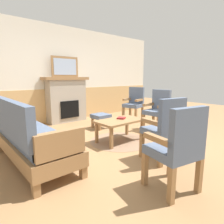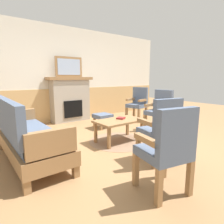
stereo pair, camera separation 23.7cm
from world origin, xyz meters
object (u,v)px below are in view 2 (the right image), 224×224
Objects in this scene: framed_picture at (69,67)px; armchair_front_center at (168,147)px; armchair_near_fireplace at (138,102)px; armchair_front_left at (161,128)px; coffee_table at (119,123)px; armchair_by_window_left at (160,109)px; book_on_table at (121,118)px; fireplace at (70,99)px; footstool at (103,117)px; couch at (28,137)px.

armchair_front_center is (-0.78, -3.98, -1.02)m from framed_picture.
armchair_front_left is at bearing -128.37° from armchair_near_fireplace.
armchair_by_window_left reaches higher than coffee_table.
armchair_by_window_left reaches higher than book_on_table.
fireplace is 1.35× the size of coffee_table.
coffee_table is (-0.05, -2.30, -1.17)m from framed_picture.
coffee_table is at bearing -107.26° from footstool.
armchair_front_center is (0.97, -1.77, 0.14)m from couch.
armchair_by_window_left is at bearing -1.89° from couch.
fireplace is 0.72× the size of couch.
armchair_front_left is (-1.81, -2.28, 0.00)m from armchair_near_fireplace.
armchair_front_left reaches higher than book_on_table.
armchair_near_fireplace is 1.24m from armchair_by_window_left.
armchair_front_center is (-0.78, -3.97, -0.11)m from fireplace.
armchair_near_fireplace reaches higher than coffee_table.
book_on_table reaches higher than coffee_table.
fireplace is 3.25× the size of footstool.
footstool is at bearing 68.87° from armchair_front_center.
footstool is at bearing -77.36° from framed_picture.
fireplace reaches higher than armchair_near_fireplace.
framed_picture is at bearing 91.01° from book_on_table.
framed_picture reaches higher than armchair_by_window_left.
armchair_front_left reaches higher than footstool.
framed_picture is 0.82× the size of armchair_front_center.
coffee_table is 0.12m from book_on_table.
armchair_front_center is at bearing -137.31° from armchair_front_left.
armchair_by_window_left is at bearing -0.07° from coffee_table.
coffee_table is at bearing -91.16° from framed_picture.
armchair_near_fireplace is at bearing 49.67° from armchair_front_center.
book_on_table is 0.17× the size of armchair_front_center.
book_on_table is at bearing -1.30° from couch.
book_on_table is at bearing 64.83° from armchair_front_center.
armchair_front_center is (-1.98, -1.68, 0.00)m from armchair_by_window_left.
footstool is (0.28, -1.25, -1.28)m from framed_picture.
fireplace is at bearing 91.01° from book_on_table.
armchair_front_center is at bearing -115.17° from book_on_table.
armchair_near_fireplace is (1.64, -1.13, -1.02)m from framed_picture.
fireplace is at bearing 87.13° from armchair_front_left.
armchair_front_left is (-0.17, -3.42, -0.11)m from fireplace.
footstool is 2.94m from armchair_front_center.
armchair_front_center reaches higher than coffee_table.
armchair_front_left is at bearing -92.87° from framed_picture.
armchair_by_window_left is at bearing -110.54° from armchair_near_fireplace.
couch is 1.87× the size of coffee_table.
fireplace reaches higher than footstool.
book_on_table is 0.17× the size of armchair_front_left.
armchair_front_center is at bearing -101.03° from framed_picture.
framed_picture reaches higher than footstool.
footstool is at bearing 78.27° from armchair_front_left.
couch is 1.84× the size of armchair_by_window_left.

